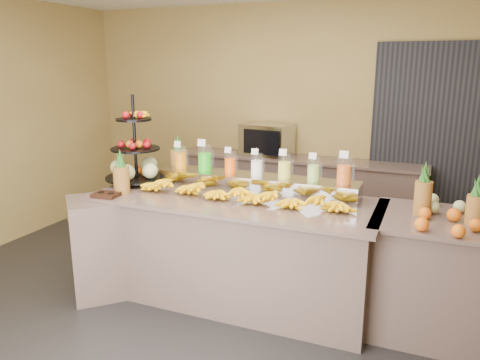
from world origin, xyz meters
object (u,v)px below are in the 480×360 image
Objects in this scene: banana_heap at (239,191)px; pitcher_tray at (257,183)px; condiment_caddy at (106,195)px; right_fruit_pile at (444,212)px; oven_warmer at (267,140)px; fruit_stand at (139,160)px.

pitcher_tray is at bearing 81.41° from banana_heap.
right_fruit_pile reaches higher than condiment_caddy.
pitcher_tray is at bearing 169.56° from right_fruit_pile.
oven_warmer is at bearing 136.44° from right_fruit_pile.
fruit_stand is at bearing 92.28° from condiment_caddy.
pitcher_tray is at bearing -4.35° from fruit_stand.
right_fruit_pile is (2.74, -0.17, -0.13)m from fruit_stand.
oven_warmer is (-0.49, 1.67, 0.12)m from pitcher_tray.
pitcher_tray is 1.33m from condiment_caddy.
banana_heap reaches higher than condiment_caddy.
oven_warmer is (0.66, 2.34, 0.18)m from condiment_caddy.
banana_heap reaches higher than pitcher_tray.
oven_warmer is (-0.45, 1.96, 0.13)m from banana_heap.
pitcher_tray is 1.59m from right_fruit_pile.
right_fruit_pile is (1.56, -0.29, 0.01)m from pitcher_tray.
fruit_stand reaches higher than banana_heap.
banana_heap is 2.02m from oven_warmer.
right_fruit_pile is (2.72, 0.38, 0.07)m from condiment_caddy.
oven_warmer is (0.68, 1.79, -0.02)m from fruit_stand.
pitcher_tray is 3.75× the size of right_fruit_pile.
banana_heap is 1.15m from fruit_stand.
fruit_stand is at bearing -103.14° from oven_warmer.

